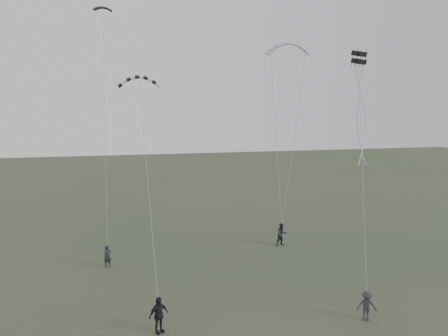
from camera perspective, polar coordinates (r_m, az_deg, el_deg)
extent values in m
plane|color=#334129|center=(25.05, -0.87, -17.50)|extent=(140.00, 140.00, 0.00)
imported|color=black|center=(30.90, -14.96, -11.08)|extent=(0.66, 0.60, 1.51)
imported|color=#232328|center=(34.34, 7.55, -8.60)|extent=(0.96, 0.80, 1.76)
imported|color=black|center=(22.33, -8.54, -18.46)|extent=(1.14, 0.93, 1.81)
imported|color=#2A2A2F|center=(24.34, 18.15, -16.73)|extent=(1.13, 0.83, 1.57)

